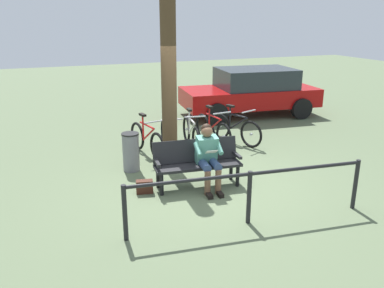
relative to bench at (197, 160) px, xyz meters
The scene contains 13 objects.
ground_plane 0.55m from the bench, 152.47° to the left, with size 40.00×40.00×0.00m, color #566647.
bench is the anchor object (origin of this frame).
person_reading 0.28m from the bench, 129.24° to the left, with size 0.52×0.79×1.20m.
handbag 1.08m from the bench, ahead, with size 0.30×0.14×0.24m, color #3F1E14.
tree_trunk 1.62m from the bench, 80.99° to the right, with size 0.31×0.31×3.44m, color #4C3823.
litter_bin 1.54m from the bench, 51.13° to the right, with size 0.35×0.35×0.80m.
bicycle_black 2.81m from the bench, 132.08° to the right, with size 0.70×1.59×0.94m.
bicycle_silver 2.56m from the bench, 121.09° to the right, with size 0.48×1.68×0.94m.
bicycle_blue 2.20m from the bench, 108.60° to the right, with size 0.48×1.67×0.94m.
bicycle_green 2.03m from the bench, 93.21° to the right, with size 0.48×1.68×0.94m.
bicycle_purple 2.03m from the bench, 78.36° to the right, with size 0.51×1.66×0.94m.
railing_fence 1.63m from the bench, 97.02° to the left, with size 3.79×0.48×0.85m.
parked_car 5.87m from the bench, 129.25° to the right, with size 4.37×2.37×1.47m.
Camera 1 is at (2.80, 6.30, 3.06)m, focal length 37.29 mm.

